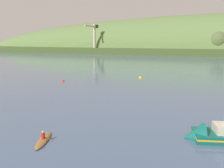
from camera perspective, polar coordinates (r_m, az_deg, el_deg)
dockside_crane at (r=193.69m, az=-3.90°, el=9.77°), size 4.48×15.19×20.92m
sailboat_midwater_white at (r=25.08m, az=22.86°, el=-10.63°), size 8.18×5.14×11.26m
canoe_with_paddler at (r=23.75m, az=-14.73°, el=-11.71°), size 2.49×4.14×1.02m
mooring_buoy_foreground at (r=57.14m, az=-10.66°, el=0.57°), size 0.65×0.65×0.73m
mooring_buoy_midchannel at (r=61.90m, az=6.24°, el=1.34°), size 0.74×0.74×0.82m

